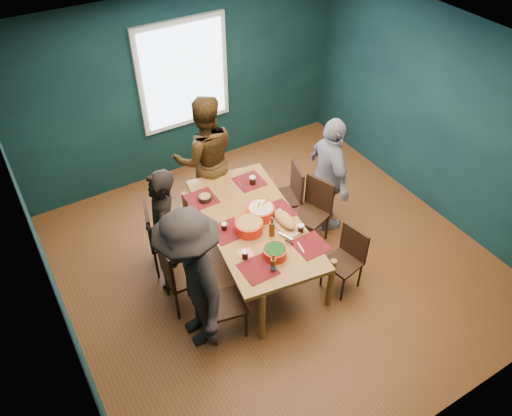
{
  "coord_description": "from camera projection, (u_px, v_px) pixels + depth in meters",
  "views": [
    {
      "loc": [
        -2.46,
        -3.61,
        4.71
      ],
      "look_at": [
        -0.24,
        0.08,
        0.97
      ],
      "focal_mm": 35.0,
      "sensor_mm": 36.0,
      "label": 1
    }
  ],
  "objects": [
    {
      "name": "room",
      "position": [
        266.0,
        165.0,
        5.65
      ],
      "size": [
        5.01,
        5.01,
        2.71
      ],
      "color": "brown",
      "rests_on": "ground"
    },
    {
      "name": "dining_table",
      "position": [
        253.0,
        226.0,
        5.85
      ],
      "size": [
        1.32,
        2.19,
        0.78
      ],
      "rotation": [
        0.0,
        0.0,
        -0.15
      ],
      "color": "olive",
      "rests_on": "floor"
    },
    {
      "name": "chair_left_far",
      "position": [
        159.0,
        233.0,
        5.97
      ],
      "size": [
        0.53,
        0.53,
        0.95
      ],
      "rotation": [
        0.0,
        0.0,
        -0.27
      ],
      "color": "black",
      "rests_on": "floor"
    },
    {
      "name": "chair_left_mid",
      "position": [
        177.0,
        270.0,
        5.5
      ],
      "size": [
        0.48,
        0.48,
        0.99
      ],
      "rotation": [
        0.0,
        0.0,
        -0.08
      ],
      "color": "black",
      "rests_on": "floor"
    },
    {
      "name": "chair_left_near",
      "position": [
        217.0,
        301.0,
        5.25
      ],
      "size": [
        0.48,
        0.48,
        0.9
      ],
      "rotation": [
        0.0,
        0.0,
        -0.21
      ],
      "color": "black",
      "rests_on": "floor"
    },
    {
      "name": "chair_right_far",
      "position": [
        289.0,
        192.0,
        6.6
      ],
      "size": [
        0.51,
        0.51,
        0.92
      ],
      "rotation": [
        0.0,
        0.0,
        -0.27
      ],
      "color": "black",
      "rests_on": "floor"
    },
    {
      "name": "chair_right_mid",
      "position": [
        314.0,
        207.0,
        6.39
      ],
      "size": [
        0.52,
        0.52,
        0.91
      ],
      "rotation": [
        0.0,
        0.0,
        0.34
      ],
      "color": "black",
      "rests_on": "floor"
    },
    {
      "name": "chair_right_near",
      "position": [
        348.0,
        255.0,
        5.81
      ],
      "size": [
        0.44,
        0.44,
        0.83
      ],
      "rotation": [
        0.0,
        0.0,
        0.2
      ],
      "color": "black",
      "rests_on": "floor"
    },
    {
      "name": "person_far_left",
      "position": [
        164.0,
        231.0,
        5.63
      ],
      "size": [
        0.57,
        0.69,
        1.62
      ],
      "primitive_type": "imported",
      "rotation": [
        0.0,
        0.0,
        4.35
      ],
      "color": "black",
      "rests_on": "floor"
    },
    {
      "name": "person_back",
      "position": [
        205.0,
        159.0,
        6.56
      ],
      "size": [
        1.02,
        0.89,
        1.79
      ],
      "primitive_type": "imported",
      "rotation": [
        0.0,
        0.0,
        2.86
      ],
      "color": "black",
      "rests_on": "floor"
    },
    {
      "name": "person_right",
      "position": [
        329.0,
        176.0,
        6.39
      ],
      "size": [
        0.6,
        1.03,
        1.65
      ],
      "primitive_type": "imported",
      "rotation": [
        0.0,
        0.0,
        1.36
      ],
      "color": "white",
      "rests_on": "floor"
    },
    {
      "name": "person_near_left",
      "position": [
        191.0,
        281.0,
        4.99
      ],
      "size": [
        0.7,
        1.16,
        1.76
      ],
      "primitive_type": "imported",
      "rotation": [
        0.0,
        0.0,
        4.67
      ],
      "color": "black",
      "rests_on": "floor"
    },
    {
      "name": "bowl_salad",
      "position": [
        249.0,
        226.0,
        5.63
      ],
      "size": [
        0.32,
        0.32,
        0.14
      ],
      "color": "red",
      "rests_on": "dining_table"
    },
    {
      "name": "bowl_dumpling",
      "position": [
        261.0,
        211.0,
        5.83
      ],
      "size": [
        0.32,
        0.32,
        0.3
      ],
      "color": "red",
      "rests_on": "dining_table"
    },
    {
      "name": "bowl_herbs",
      "position": [
        275.0,
        252.0,
        5.34
      ],
      "size": [
        0.27,
        0.27,
        0.12
      ],
      "color": "red",
      "rests_on": "dining_table"
    },
    {
      "name": "cutting_board",
      "position": [
        285.0,
        220.0,
        5.72
      ],
      "size": [
        0.31,
        0.59,
        0.13
      ],
      "rotation": [
        0.0,
        0.0,
        0.1
      ],
      "color": "tan",
      "rests_on": "dining_table"
    },
    {
      "name": "small_bowl",
      "position": [
        205.0,
        198.0,
        6.06
      ],
      "size": [
        0.17,
        0.17,
        0.07
      ],
      "color": "black",
      "rests_on": "dining_table"
    },
    {
      "name": "beer_bottle_a",
      "position": [
        273.0,
        265.0,
        5.17
      ],
      "size": [
        0.06,
        0.06,
        0.24
      ],
      "color": "#4A240D",
      "rests_on": "dining_table"
    },
    {
      "name": "beer_bottle_b",
      "position": [
        272.0,
        228.0,
        5.56
      ],
      "size": [
        0.07,
        0.07,
        0.26
      ],
      "color": "#4A240D",
      "rests_on": "dining_table"
    },
    {
      "name": "cola_glass_a",
      "position": [
        245.0,
        254.0,
        5.32
      ],
      "size": [
        0.07,
        0.07,
        0.1
      ],
      "color": "black",
      "rests_on": "dining_table"
    },
    {
      "name": "cola_glass_b",
      "position": [
        301.0,
        228.0,
        5.63
      ],
      "size": [
        0.07,
        0.07,
        0.1
      ],
      "color": "black",
      "rests_on": "dining_table"
    },
    {
      "name": "cola_glass_c",
      "position": [
        253.0,
        180.0,
        6.29
      ],
      "size": [
        0.08,
        0.08,
        0.11
      ],
      "color": "black",
      "rests_on": "dining_table"
    },
    {
      "name": "cola_glass_d",
      "position": [
        224.0,
        226.0,
        5.66
      ],
      "size": [
        0.07,
        0.07,
        0.09
      ],
      "color": "black",
      "rests_on": "dining_table"
    },
    {
      "name": "napkin_a",
      "position": [
        280.0,
        208.0,
        5.97
      ],
      "size": [
        0.13,
        0.13,
        0.0
      ],
      "primitive_type": "cube",
      "rotation": [
        0.0,
        0.0,
        0.01
      ],
      "color": "#FC7B6A",
      "rests_on": "dining_table"
    },
    {
      "name": "napkin_b",
      "position": [
        246.0,
        253.0,
        5.41
      ],
      "size": [
        0.17,
        0.17,
        0.0
      ],
      "primitive_type": "cube",
      "rotation": [
        0.0,
        0.0,
        -0.16
      ],
      "color": "#FC7B6A",
      "rests_on": "dining_table"
    },
    {
      "name": "napkin_c",
      "position": [
        313.0,
        247.0,
        5.48
      ],
      "size": [
        0.19,
        0.19,
        0.0
      ],
      "primitive_type": "cube",
      "rotation": [
        0.0,
        0.0,
        0.43
      ],
      "color": "#FC7B6A",
      "rests_on": "dining_table"
    }
  ]
}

